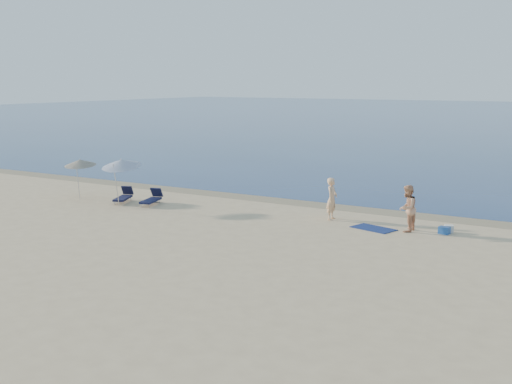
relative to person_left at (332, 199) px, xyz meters
The scene contains 10 objects.
wet_sand_strip 3.45m from the person_left, 126.64° to the left, with size 240.00×1.60×0.00m, color #847254.
person_left is the anchor object (origin of this frame).
person_right 3.48m from the person_left, ahead, with size 0.90×0.70×1.85m, color tan.
beach_towel 2.47m from the person_left, 19.57° to the right, with size 1.70×0.94×0.03m, color #0F1D4E.
white_bag 4.98m from the person_left, ahead, with size 0.34×0.29×0.29m, color silver.
blue_cooler 4.89m from the person_left, ahead, with size 0.40×0.29×0.29m, color #1D4D9D.
umbrella_near 10.02m from the person_left, 166.34° to the right, with size 2.16×2.19×2.41m.
umbrella_far 12.96m from the person_left, behind, with size 1.94×1.96×2.11m.
lounger_left 10.48m from the person_left, behind, with size 1.12×1.70×0.72m.
lounger_right 8.89m from the person_left, behind, with size 0.97×1.73×0.73m.
Camera 1 is at (12.81, -7.98, 5.87)m, focal length 45.00 mm.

